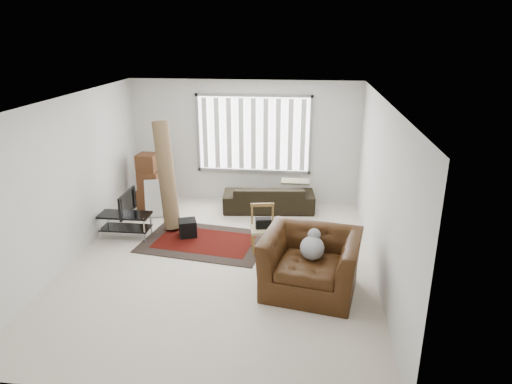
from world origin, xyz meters
TOP-DOWN VIEW (x-y plane):
  - room at (0.03, 0.51)m, footprint 6.00×6.02m
  - persian_rug at (-0.45, 0.73)m, footprint 2.41×1.78m
  - tv_stand at (-1.95, 0.78)m, footprint 0.94×0.42m
  - tv at (-1.95, 0.78)m, footprint 0.10×0.76m
  - subwoofer at (-0.81, 0.94)m, footprint 0.40×0.40m
  - moving_boxes at (-1.97, 2.28)m, footprint 0.52×0.49m
  - white_flatpack at (-1.64, 1.89)m, footprint 0.65×0.39m
  - rolled_rug at (-1.31, 1.41)m, footprint 0.68×0.86m
  - sofa at (0.59, 2.45)m, footprint 2.00×1.02m
  - side_chair at (0.65, 0.55)m, footprint 0.51×0.51m
  - armchair at (1.48, -0.68)m, footprint 1.58×1.44m

SIDE VIEW (x-z plane):
  - persian_rug at x=-0.45m, z-range 0.00..0.02m
  - subwoofer at x=-0.81m, z-range 0.02..0.33m
  - tv_stand at x=-1.95m, z-range 0.10..0.57m
  - sofa at x=0.59m, z-range 0.00..0.74m
  - white_flatpack at x=-1.64m, z-range 0.00..0.77m
  - side_chair at x=0.65m, z-range 0.04..0.86m
  - armchair at x=1.48m, z-range 0.00..1.03m
  - moving_boxes at x=-1.97m, z-range -0.04..1.17m
  - tv at x=-1.95m, z-range 0.47..0.91m
  - rolled_rug at x=-1.31m, z-range 0.00..2.09m
  - room at x=0.03m, z-range 0.40..3.11m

